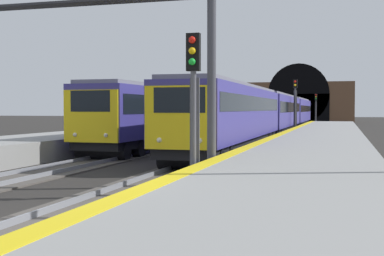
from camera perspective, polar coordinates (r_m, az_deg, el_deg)
The scene contains 11 objects.
ground_plane at distance 11.45m, azimuth -15.35°, elevation -10.45°, with size 320.00×320.00×0.00m, color #282623.
platform_right at distance 9.83m, azimuth 8.22°, elevation -9.52°, with size 112.00×4.96×1.00m, color gray.
platform_right_edge_strip at distance 10.28m, azimuth -4.26°, elevation -6.14°, with size 112.00×0.50×0.01m, color yellow.
track_main_line at distance 11.45m, azimuth -15.35°, elevation -10.25°, with size 160.00×2.86×0.21m.
train_main_approaching at distance 47.95m, azimuth 9.02°, elevation 1.68°, with size 58.22×2.92×3.79m.
train_adjacent_platform at distance 42.18m, azimuth 0.96°, elevation 1.71°, with size 38.04×3.29×3.85m.
railway_signal_near at distance 14.72m, azimuth 0.16°, elevation 3.36°, with size 0.39×0.38×4.58m.
railway_signal_mid at distance 46.92m, azimuth 11.11°, elevation 2.64°, with size 0.39×0.38×5.06m.
railway_signal_far at distance 83.64m, azimuth 13.27°, elevation 2.35°, with size 0.39×0.38×4.85m.
overhead_signal_gantry at distance 18.36m, azimuth -11.63°, elevation 10.66°, with size 0.70×9.12×6.84m.
tunnel_portal at distance 106.41m, azimuth 11.50°, elevation 2.82°, with size 3.05×21.17×11.85m.
Camera 1 is at (-9.54, -5.84, 2.47)m, focal length 49.23 mm.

